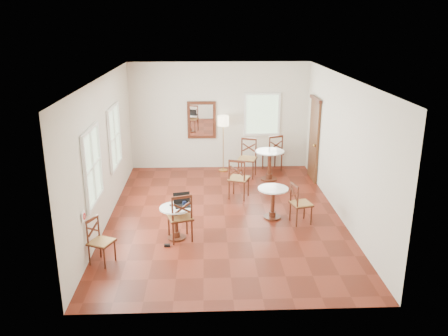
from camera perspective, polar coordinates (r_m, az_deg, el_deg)
name	(u,v)px	position (r m, az deg, el deg)	size (l,w,h in m)	color
ground	(225,216)	(10.30, 0.07, -5.81)	(7.00, 7.00, 0.00)	#611E10
room_shell	(221,129)	(9.96, -0.34, 4.82)	(5.02, 7.02, 3.01)	silver
cafe_table_near	(176,219)	(9.17, -5.88, -6.23)	(0.62, 0.62, 0.66)	#4C2113
cafe_table_mid	(273,200)	(10.08, 5.97, -3.85)	(0.65, 0.65, 0.69)	#4C2113
cafe_table_back	(269,162)	(12.42, 5.56, 0.74)	(0.76, 0.76, 0.80)	#4C2113
chair_near_a	(180,217)	(9.07, -5.37, -5.96)	(0.57, 0.57, 0.98)	#4C2113
chair_near_b	(100,241)	(8.54, -14.86, -8.64)	(0.51, 0.51, 0.83)	#4C2113
chair_mid_a	(239,178)	(11.11, 1.78, -1.28)	(0.59, 0.59, 0.99)	#4C2113
chair_mid_b	(300,203)	(9.92, 9.26, -4.29)	(0.49, 0.49, 0.88)	#4C2113
chair_back_a	(273,153)	(13.22, 5.97, 1.89)	(0.61, 0.61, 1.04)	#4C2113
chair_back_b	(247,158)	(12.65, 2.88, 1.21)	(0.59, 0.59, 1.04)	#4C2113
floor_lamp	(223,125)	(12.89, -0.10, 5.32)	(0.31, 0.31, 1.58)	#BF8C3F
laptop	(182,202)	(9.14, -5.10, -4.19)	(0.38, 0.34, 0.23)	black
mouse	(172,205)	(9.14, -6.42, -4.52)	(0.09, 0.06, 0.03)	black
navy_mug	(184,204)	(9.11, -4.85, -4.34)	(0.11, 0.07, 0.09)	black
water_glass	(172,207)	(8.93, -6.30, -4.81)	(0.07, 0.07, 0.11)	white
power_adapter	(167,245)	(9.04, -6.95, -9.35)	(0.11, 0.07, 0.04)	black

